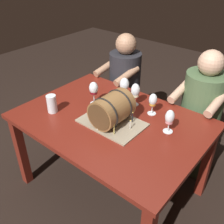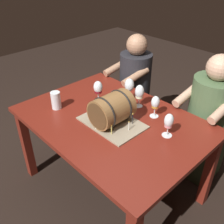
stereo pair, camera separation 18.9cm
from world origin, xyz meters
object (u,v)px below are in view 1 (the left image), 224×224
(barrel_cake, at_px, (112,110))
(wine_glass_rose, at_px, (170,118))
(wine_glass_amber, at_px, (153,101))
(person_seated_right, at_px, (199,118))
(wine_glass_red, at_px, (94,89))
(wine_glass_empty, at_px, (124,85))
(person_seated_left, at_px, (124,92))
(wine_glass_white, at_px, (135,91))
(beer_pint, at_px, (52,105))
(dining_table, at_px, (111,129))

(barrel_cake, distance_m, wine_glass_rose, 0.41)
(wine_glass_amber, height_order, person_seated_right, person_seated_right)
(wine_glass_rose, relative_size, wine_glass_red, 0.90)
(wine_glass_empty, height_order, wine_glass_amber, wine_glass_empty)
(wine_glass_amber, distance_m, person_seated_left, 0.85)
(wine_glass_red, height_order, person_seated_right, person_seated_right)
(wine_glass_amber, bearing_deg, barrel_cake, -117.36)
(barrel_cake, relative_size, wine_glass_red, 2.37)
(wine_glass_red, bearing_deg, person_seated_left, 104.36)
(wine_glass_amber, bearing_deg, wine_glass_white, 171.74)
(beer_pint, height_order, person_seated_right, person_seated_right)
(barrel_cake, height_order, wine_glass_red, barrel_cake)
(wine_glass_amber, bearing_deg, wine_glass_empty, 173.58)
(dining_table, xyz_separation_m, beer_pint, (-0.43, -0.22, 0.16))
(wine_glass_empty, height_order, person_seated_left, person_seated_left)
(barrel_cake, height_order, wine_glass_white, barrel_cake)
(barrel_cake, xyz_separation_m, beer_pint, (-0.47, -0.18, -0.05))
(person_seated_right, bearing_deg, wine_glass_white, -132.66)
(wine_glass_rose, xyz_separation_m, wine_glass_empty, (-0.52, 0.16, 0.03))
(wine_glass_white, xyz_separation_m, beer_pint, (-0.44, -0.51, -0.06))
(wine_glass_rose, relative_size, beer_pint, 1.23)
(person_seated_left, bearing_deg, person_seated_right, 0.02)
(dining_table, distance_m, wine_glass_red, 0.36)
(beer_pint, relative_size, person_seated_left, 0.12)
(wine_glass_rose, relative_size, person_seated_left, 0.15)
(wine_glass_rose, xyz_separation_m, beer_pint, (-0.85, -0.36, -0.05))
(person_seated_left, distance_m, person_seated_right, 0.85)
(wine_glass_empty, distance_m, person_seated_right, 0.76)
(beer_pint, bearing_deg, wine_glass_amber, 37.59)
(wine_glass_red, xyz_separation_m, beer_pint, (-0.17, -0.31, -0.07))
(wine_glass_rose, xyz_separation_m, wine_glass_amber, (-0.22, 0.13, 0.00))
(person_seated_left, bearing_deg, wine_glass_white, -45.12)
(barrel_cake, distance_m, wine_glass_red, 0.33)
(wine_glass_rose, bearing_deg, person_seated_left, 144.63)
(wine_glass_rose, distance_m, person_seated_left, 1.09)
(dining_table, xyz_separation_m, wine_glass_empty, (-0.10, 0.30, 0.24))
(wine_glass_rose, bearing_deg, wine_glass_empty, 162.72)
(wine_glass_red, height_order, beer_pint, wine_glass_red)
(beer_pint, bearing_deg, person_seated_right, 48.21)
(dining_table, xyz_separation_m, wine_glass_rose, (0.42, 0.14, 0.22))
(person_seated_left, relative_size, person_seated_right, 0.98)
(wine_glass_white, height_order, wine_glass_red, wine_glass_red)
(wine_glass_empty, relative_size, person_seated_left, 0.18)
(barrel_cake, xyz_separation_m, wine_glass_rose, (0.38, 0.18, 0.00))
(person_seated_left, bearing_deg, dining_table, -59.88)
(wine_glass_rose, xyz_separation_m, person_seated_right, (0.01, 0.60, -0.30))
(dining_table, relative_size, wine_glass_rose, 7.97)
(wine_glass_red, bearing_deg, wine_glass_rose, 4.04)
(wine_glass_rose, relative_size, wine_glass_amber, 1.01)
(beer_pint, distance_m, person_seated_left, 1.00)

